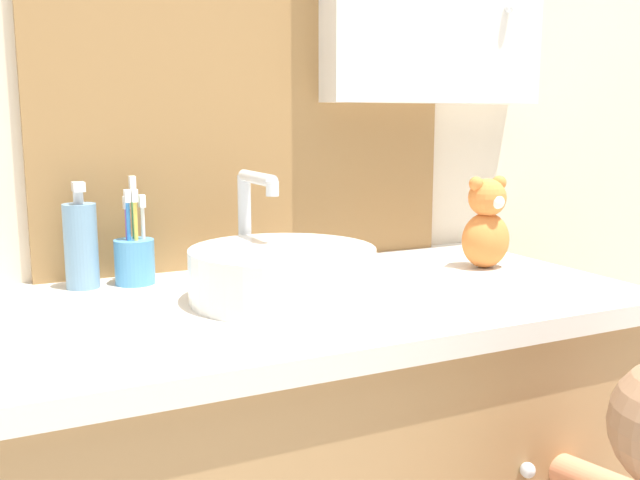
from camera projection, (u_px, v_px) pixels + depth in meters
wall_back at (246, 49)px, 1.41m from camera, size 3.20×0.18×2.50m
sink_basin at (282, 271)px, 1.16m from camera, size 0.30×0.35×0.20m
toothbrush_holder at (135, 257)px, 1.26m from camera, size 0.07×0.07×0.19m
soap_dispenser at (81, 244)px, 1.23m from camera, size 0.06×0.06×0.19m
teddy_bear at (486, 225)px, 1.39m from camera, size 0.10×0.08×0.18m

